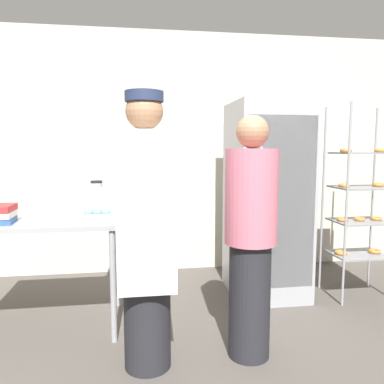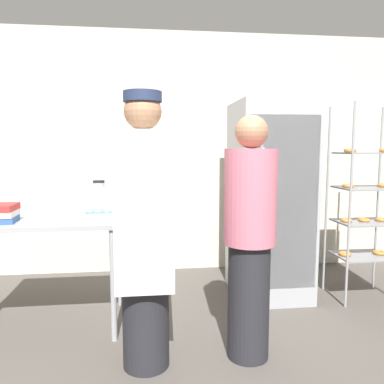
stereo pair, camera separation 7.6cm
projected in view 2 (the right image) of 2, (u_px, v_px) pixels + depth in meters
The scene contains 8 objects.
back_wall at pixel (169, 154), 4.38m from camera, with size 6.40×0.12×2.75m, color beige.
refrigerator at pixel (269, 200), 3.63m from camera, with size 0.69×0.79×1.87m.
baking_rack at pixel (365, 205), 3.55m from camera, with size 0.57×0.46×1.84m.
prep_counter at pixel (45, 229), 2.98m from camera, with size 1.19×0.74×0.89m.
donut_box at pixel (99, 213), 2.93m from camera, with size 0.27×0.19×0.24m.
blender_pitcher at pixel (99, 197), 3.28m from camera, with size 0.13×0.13×0.27m.
person_baker at pixel (144, 228), 2.39m from camera, with size 0.38×0.40×1.78m.
person_customer at pixel (250, 237), 2.51m from camera, with size 0.35×0.35×1.65m.
Camera 2 is at (-0.25, -1.99, 1.43)m, focal length 35.00 mm.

